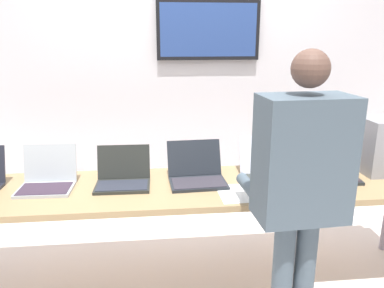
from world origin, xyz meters
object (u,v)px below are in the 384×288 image
(laptop_station_1, at_px, (47,179))
(laptop_station_3, at_px, (197,173))
(workbench, at_px, (195,191))
(person, at_px, (300,181))
(laptop_station_5, at_px, (330,168))
(laptop_station_2, at_px, (123,177))
(laptop_station_4, at_px, (265,170))

(laptop_station_1, relative_size, laptop_station_3, 0.90)
(workbench, distance_m, person, 0.82)
(workbench, height_order, laptop_station_5, laptop_station_5)
(laptop_station_2, distance_m, person, 1.16)
(laptop_station_1, bearing_deg, person, -25.66)
(laptop_station_1, distance_m, laptop_station_5, 1.90)
(workbench, bearing_deg, person, -53.79)
(laptop_station_1, distance_m, laptop_station_2, 0.48)
(laptop_station_1, height_order, laptop_station_2, laptop_station_1)
(laptop_station_1, distance_m, laptop_station_4, 1.44)
(workbench, bearing_deg, laptop_station_3, 74.26)
(laptop_station_4, bearing_deg, laptop_station_3, -178.29)
(laptop_station_4, bearing_deg, laptop_station_1, -179.08)
(laptop_station_4, relative_size, laptop_station_5, 1.12)
(laptop_station_4, bearing_deg, workbench, -171.21)
(laptop_station_3, distance_m, laptop_station_4, 0.48)
(person, bearing_deg, laptop_station_2, 143.81)
(laptop_station_2, bearing_deg, laptop_station_3, 0.89)
(person, bearing_deg, laptop_station_5, 53.97)
(workbench, relative_size, laptop_station_2, 9.38)
(workbench, distance_m, laptop_station_1, 0.96)
(laptop_station_2, xyz_separation_m, laptop_station_3, (0.49, 0.01, 0.00))
(laptop_station_3, bearing_deg, laptop_station_2, -179.11)
(laptop_station_2, height_order, laptop_station_3, laptop_station_3)
(laptop_station_3, xyz_separation_m, laptop_station_4, (0.48, 0.01, 0.00))
(laptop_station_1, bearing_deg, laptop_station_2, 0.17)
(laptop_station_3, bearing_deg, laptop_station_5, 0.02)
(laptop_station_2, distance_m, laptop_station_4, 0.96)
(laptop_station_5, relative_size, person, 0.23)
(laptop_station_5, bearing_deg, workbench, -176.24)
(laptop_station_1, distance_m, person, 1.57)
(person, bearing_deg, laptop_station_1, 154.34)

